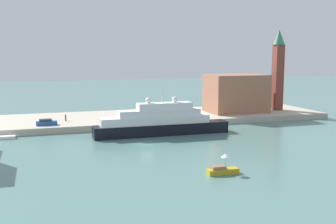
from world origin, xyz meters
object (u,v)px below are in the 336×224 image
work_barge (0,138)px  parked_car (46,122)px  harbor_building (236,93)px  bell_tower (278,66)px  person_figure (66,118)px  mooring_bollard (123,122)px  large_yacht (160,122)px  small_motorboat (222,169)px

work_barge → parked_car: 11.41m
harbor_building → parked_car: size_ratio=3.41×
bell_tower → parked_car: bell_tower is taller
person_figure → mooring_bollard: size_ratio=2.13×
work_barge → harbor_building: 61.86m
parked_car → person_figure: bearing=46.2°
mooring_bollard → large_yacht: bearing=-53.8°
large_yacht → work_barge: bearing=170.4°
small_motorboat → person_figure: size_ratio=2.76×
small_motorboat → parked_car: 48.76m
small_motorboat → bell_tower: bearing=50.7°
mooring_bollard → parked_car: bearing=169.9°
work_barge → person_figure: person_figure is taller
work_barge → small_motorboat: bearing=-47.9°
small_motorboat → parked_car: bearing=118.9°
bell_tower → parked_car: bearing=-174.2°
small_motorboat → work_barge: small_motorboat is taller
harbor_building → person_figure: (-46.17, -1.77, -4.38)m
work_barge → parked_car: bearing=33.1°
work_barge → harbor_building: (60.21, 12.71, 6.29)m
person_figure → harbor_building: bearing=2.2°
parked_car → person_figure: size_ratio=2.71×
harbor_building → large_yacht: bearing=-146.4°
large_yacht → harbor_building: bearing=33.6°
person_figure → mooring_bollard: 14.63m
parked_car → mooring_bollard: 17.23m
large_yacht → mooring_bollard: size_ratio=37.34×
large_yacht → bell_tower: size_ratio=1.30×
bell_tower → harbor_building: bearing=179.4°
small_motorboat → person_figure: 51.13m
small_motorboat → mooring_bollard: small_motorboat is taller
mooring_bollard → small_motorboat: bearing=-80.6°
bell_tower → mooring_bollard: 49.21m
work_barge → person_figure: bearing=37.9°
bell_tower → person_figure: bearing=-178.4°
large_yacht → person_figure: bearing=138.7°
work_barge → mooring_bollard: size_ratio=7.70×
person_figure → large_yacht: bearing=-41.3°
bell_tower → work_barge: bearing=-170.3°
harbor_building → bell_tower: bearing=-0.6°
mooring_bollard → work_barge: bearing=-173.2°
small_motorboat → work_barge: 49.22m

